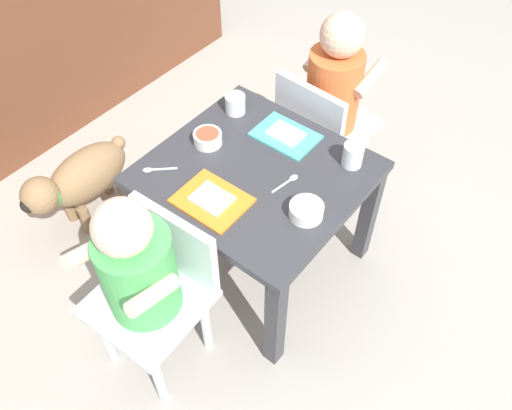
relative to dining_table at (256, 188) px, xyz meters
name	(u,v)px	position (x,y,z in m)	size (l,w,h in m)	color
ground_plane	(256,258)	(0.00, 0.00, -0.36)	(7.00, 7.00, 0.00)	#9E998E
kitchen_cabinet_back	(6,19)	(0.00, 1.17, 0.12)	(1.97, 0.33, 0.97)	brown
dining_table	(256,188)	(0.00, 0.00, 0.00)	(0.55, 0.59, 0.43)	#333338
seated_child_left	(142,270)	(-0.44, 0.01, 0.07)	(0.29, 0.29, 0.68)	silver
seated_child_right	(332,91)	(0.44, 0.03, 0.08)	(0.30, 0.30, 0.70)	silver
dog	(80,179)	(-0.23, 0.59, -0.16)	(0.43, 0.15, 0.30)	olive
food_tray_left	(212,200)	(-0.17, 0.02, 0.08)	(0.15, 0.19, 0.02)	orange
food_tray_right	(285,135)	(0.17, 0.02, 0.08)	(0.13, 0.19, 0.02)	#4CC6BC
water_cup_left	(235,105)	(0.16, 0.21, 0.10)	(0.06, 0.06, 0.06)	white
water_cup_right	(353,156)	(0.19, -0.20, 0.10)	(0.06, 0.06, 0.07)	white
cereal_bowl_left_side	(207,139)	(0.00, 0.18, 0.09)	(0.09, 0.09, 0.04)	white
cereal_bowl_right_side	(306,210)	(-0.05, -0.21, 0.09)	(0.09, 0.09, 0.04)	white
spoon_by_left_tray	(287,182)	(0.02, -0.10, 0.08)	(0.10, 0.03, 0.01)	silver
spoon_by_right_tray	(156,169)	(-0.18, 0.22, 0.08)	(0.08, 0.08, 0.01)	silver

